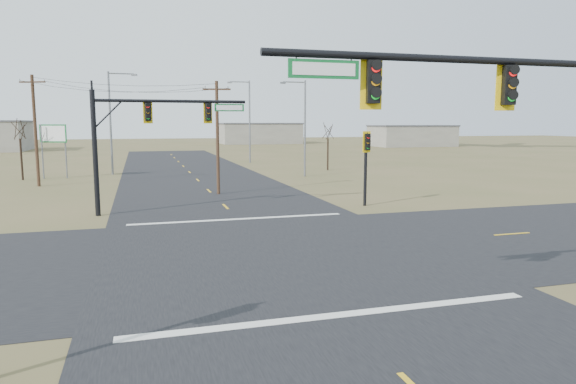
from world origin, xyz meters
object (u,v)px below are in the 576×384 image
object	(u,v)px
streetlight_a	(303,123)
streetlight_c	(113,117)
streetlight_b	(248,117)
bare_tree_c	(328,131)
highway_sign	(53,140)
utility_pole_near	(217,136)
pedestal_signal_ne	(367,153)
mast_arm_far	(147,125)
mast_arm_near	(520,118)
utility_pole_far	(35,129)
bare_tree_a	(19,129)

from	to	relation	value
streetlight_a	streetlight_c	bearing A→B (deg)	154.02
streetlight_b	bare_tree_c	bearing A→B (deg)	-45.24
highway_sign	utility_pole_near	bearing A→B (deg)	-23.98
bare_tree_c	utility_pole_near	bearing A→B (deg)	-132.53
utility_pole_near	streetlight_b	size ratio (longest dim) A/B	0.77
streetlight_a	streetlight_c	world-z (taller)	streetlight_c
pedestal_signal_ne	streetlight_c	xyz separation A→B (m)	(-16.48, 26.03, 2.45)
mast_arm_far	streetlight_a	distance (m)	23.24
streetlight_a	streetlight_b	distance (m)	19.07
mast_arm_near	streetlight_a	size ratio (longest dim) A/B	1.16
utility_pole_near	streetlight_a	bearing A→B (deg)	46.28
mast_arm_far	bare_tree_c	xyz separation A→B (m)	(20.04, 23.25, -0.74)
utility_pole_near	streetlight_c	bearing A→B (deg)	114.47
pedestal_signal_ne	utility_pole_far	world-z (taller)	utility_pole_far
streetlight_b	streetlight_c	distance (m)	20.30
utility_pole_near	utility_pole_far	bearing A→B (deg)	146.66
pedestal_signal_ne	streetlight_a	xyz separation A→B (m)	(1.74, 18.70, 1.86)
streetlight_a	streetlight_b	size ratio (longest dim) A/B	0.87
streetlight_b	streetlight_a	bearing A→B (deg)	-66.16
mast_arm_near	utility_pole_near	distance (m)	26.84
mast_arm_near	bare_tree_a	distance (m)	46.20
streetlight_b	mast_arm_far	bearing A→B (deg)	-91.45
bare_tree_c	streetlight_c	bearing A→B (deg)	175.94
mast_arm_far	utility_pole_far	size ratio (longest dim) A/B	0.96
mast_arm_near	mast_arm_far	distance (m)	21.66
utility_pole_near	utility_pole_far	size ratio (longest dim) A/B	0.90
streetlight_c	streetlight_b	bearing A→B (deg)	51.01
utility_pole_far	streetlight_b	world-z (taller)	streetlight_b
mast_arm_near	utility_pole_far	bearing A→B (deg)	129.39
mast_arm_near	streetlight_b	distance (m)	56.14
utility_pole_near	bare_tree_c	world-z (taller)	utility_pole_near
mast_arm_near	mast_arm_far	world-z (taller)	mast_arm_near
pedestal_signal_ne	utility_pole_near	xyz separation A→B (m)	(-8.35, 8.15, 0.93)
mast_arm_far	pedestal_signal_ne	size ratio (longest dim) A/B	1.84
highway_sign	streetlight_a	size ratio (longest dim) A/B	0.55
mast_arm_near	utility_pole_far	xyz separation A→B (m)	(-18.33, 35.62, -0.67)
mast_arm_far	utility_pole_far	xyz separation A→B (m)	(-8.79, 16.17, -0.37)
mast_arm_near	streetlight_b	xyz separation A→B (m)	(4.09, 55.99, 0.60)
mast_arm_far	utility_pole_far	world-z (taller)	utility_pole_far
pedestal_signal_ne	streetlight_b	size ratio (longest dim) A/B	0.45
pedestal_signal_ne	utility_pole_near	world-z (taller)	utility_pole_near
pedestal_signal_ne	utility_pole_far	bearing A→B (deg)	136.45
utility_pole_far	bare_tree_c	distance (m)	29.69
highway_sign	streetlight_b	size ratio (longest dim) A/B	0.48
bare_tree_a	mast_arm_near	bearing A→B (deg)	-63.41
bare_tree_c	highway_sign	bearing A→B (deg)	-178.40
mast_arm_far	highway_sign	xyz separation A→B (m)	(-8.37, 22.45, -1.47)
mast_arm_far	pedestal_signal_ne	world-z (taller)	mast_arm_far
bare_tree_a	streetlight_b	bearing A→B (deg)	30.64
mast_arm_near	pedestal_signal_ne	size ratio (longest dim) A/B	2.27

